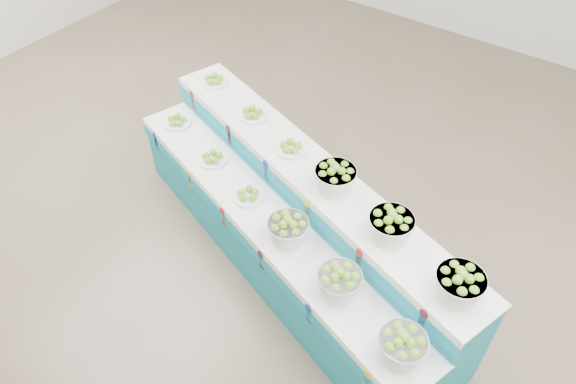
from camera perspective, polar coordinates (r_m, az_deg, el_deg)
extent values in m
plane|color=brown|center=(5.25, -3.52, -5.60)|extent=(10.00, 10.00, 0.00)
cylinder|color=white|center=(5.51, -11.59, 7.35)|extent=(0.33, 0.33, 0.09)
cylinder|color=white|center=(5.02, -7.96, 3.64)|extent=(0.33, 0.33, 0.09)
cylinder|color=white|center=(4.64, -4.22, -0.23)|extent=(0.33, 0.33, 0.09)
cylinder|color=white|center=(5.50, -7.80, 11.64)|extent=(0.33, 0.33, 0.09)
cylinder|color=white|center=(5.01, -3.77, 8.29)|extent=(0.33, 0.33, 0.09)
cylinder|color=white|center=(4.62, 0.33, 4.78)|extent=(0.33, 0.33, 0.09)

